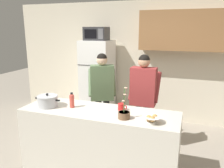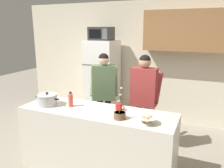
{
  "view_description": "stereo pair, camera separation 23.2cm",
  "coord_description": "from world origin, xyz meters",
  "px_view_note": "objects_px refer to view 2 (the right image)",
  "views": [
    {
      "loc": [
        1.15,
        -2.7,
        2.01
      ],
      "look_at": [
        0.0,
        0.55,
        1.17
      ],
      "focal_mm": 36.36,
      "sensor_mm": 36.0,
      "label": 1
    },
    {
      "loc": [
        1.36,
        -2.61,
        2.01
      ],
      "look_at": [
        0.0,
        0.55,
        1.17
      ],
      "focal_mm": 36.36,
      "sensor_mm": 36.0,
      "label": 2
    }
  ],
  "objects_px": {
    "bread_bowl": "(147,120)",
    "bottle_near_edge": "(71,99)",
    "coffee_mug": "(119,107)",
    "potted_orchid": "(120,114)",
    "refrigerator": "(102,80)",
    "person_by_sink": "(144,92)",
    "cooking_pot": "(47,100)",
    "microwave": "(101,34)",
    "person_near_pot": "(104,88)"
  },
  "relations": [
    {
      "from": "person_near_pot",
      "to": "bottle_near_edge",
      "type": "distance_m",
      "value": 0.91
    },
    {
      "from": "coffee_mug",
      "to": "bottle_near_edge",
      "type": "bearing_deg",
      "value": -169.63
    },
    {
      "from": "coffee_mug",
      "to": "potted_orchid",
      "type": "bearing_deg",
      "value": -66.4
    },
    {
      "from": "person_near_pot",
      "to": "potted_orchid",
      "type": "bearing_deg",
      "value": -55.79
    },
    {
      "from": "bread_bowl",
      "to": "bottle_near_edge",
      "type": "height_order",
      "value": "bottle_near_edge"
    },
    {
      "from": "microwave",
      "to": "bottle_near_edge",
      "type": "distance_m",
      "value": 2.07
    },
    {
      "from": "person_near_pot",
      "to": "coffee_mug",
      "type": "bearing_deg",
      "value": -52.54
    },
    {
      "from": "bottle_near_edge",
      "to": "person_near_pot",
      "type": "bearing_deg",
      "value": 83.7
    },
    {
      "from": "coffee_mug",
      "to": "potted_orchid",
      "type": "distance_m",
      "value": 0.3
    },
    {
      "from": "potted_orchid",
      "to": "person_by_sink",
      "type": "bearing_deg",
      "value": 88.02
    },
    {
      "from": "coffee_mug",
      "to": "potted_orchid",
      "type": "height_order",
      "value": "potted_orchid"
    },
    {
      "from": "microwave",
      "to": "cooking_pot",
      "type": "bearing_deg",
      "value": -88.71
    },
    {
      "from": "cooking_pot",
      "to": "potted_orchid",
      "type": "height_order",
      "value": "potted_orchid"
    },
    {
      "from": "microwave",
      "to": "person_near_pot",
      "type": "xyz_separation_m",
      "value": [
        0.49,
        -0.92,
        -0.91
      ]
    },
    {
      "from": "bread_bowl",
      "to": "cooking_pot",
      "type": "bearing_deg",
      "value": 176.85
    },
    {
      "from": "person_near_pot",
      "to": "coffee_mug",
      "type": "xyz_separation_m",
      "value": [
        0.6,
        -0.78,
        -0.03
      ]
    },
    {
      "from": "refrigerator",
      "to": "bread_bowl",
      "type": "distance_m",
      "value": 2.55
    },
    {
      "from": "bread_bowl",
      "to": "coffee_mug",
      "type": "bearing_deg",
      "value": 148.06
    },
    {
      "from": "cooking_pot",
      "to": "microwave",
      "type": "bearing_deg",
      "value": 91.29
    },
    {
      "from": "cooking_pot",
      "to": "bottle_near_edge",
      "type": "relative_size",
      "value": 1.84
    },
    {
      "from": "coffee_mug",
      "to": "bottle_near_edge",
      "type": "relative_size",
      "value": 0.6
    },
    {
      "from": "bread_bowl",
      "to": "bottle_near_edge",
      "type": "bearing_deg",
      "value": 171.88
    },
    {
      "from": "microwave",
      "to": "person_by_sink",
      "type": "height_order",
      "value": "microwave"
    },
    {
      "from": "person_by_sink",
      "to": "coffee_mug",
      "type": "relative_size",
      "value": 12.37
    },
    {
      "from": "refrigerator",
      "to": "bottle_near_edge",
      "type": "xyz_separation_m",
      "value": [
        0.39,
        -1.85,
        0.14
      ]
    },
    {
      "from": "microwave",
      "to": "person_near_pot",
      "type": "height_order",
      "value": "microwave"
    },
    {
      "from": "coffee_mug",
      "to": "potted_orchid",
      "type": "xyz_separation_m",
      "value": [
        0.12,
        -0.28,
        0.01
      ]
    },
    {
      "from": "cooking_pot",
      "to": "coffee_mug",
      "type": "bearing_deg",
      "value": 11.4
    },
    {
      "from": "bottle_near_edge",
      "to": "potted_orchid",
      "type": "xyz_separation_m",
      "value": [
        0.82,
        -0.15,
        -0.05
      ]
    },
    {
      "from": "coffee_mug",
      "to": "bread_bowl",
      "type": "relative_size",
      "value": 0.57
    },
    {
      "from": "bottle_near_edge",
      "to": "potted_orchid",
      "type": "distance_m",
      "value": 0.83
    },
    {
      "from": "person_by_sink",
      "to": "bottle_near_edge",
      "type": "xyz_separation_m",
      "value": [
        -0.85,
        -0.84,
        0.02
      ]
    },
    {
      "from": "person_near_pot",
      "to": "microwave",
      "type": "bearing_deg",
      "value": 117.98
    },
    {
      "from": "cooking_pot",
      "to": "person_by_sink",
      "type": "bearing_deg",
      "value": 37.59
    },
    {
      "from": "microwave",
      "to": "bottle_near_edge",
      "type": "relative_size",
      "value": 2.19
    },
    {
      "from": "person_by_sink",
      "to": "coffee_mug",
      "type": "distance_m",
      "value": 0.73
    },
    {
      "from": "person_near_pot",
      "to": "coffee_mug",
      "type": "distance_m",
      "value": 0.98
    },
    {
      "from": "microwave",
      "to": "person_near_pot",
      "type": "distance_m",
      "value": 1.39
    },
    {
      "from": "person_by_sink",
      "to": "coffee_mug",
      "type": "xyz_separation_m",
      "value": [
        -0.15,
        -0.71,
        -0.04
      ]
    },
    {
      "from": "bottle_near_edge",
      "to": "cooking_pot",
      "type": "bearing_deg",
      "value": -166.55
    },
    {
      "from": "person_near_pot",
      "to": "bread_bowl",
      "type": "xyz_separation_m",
      "value": [
        1.07,
        -1.07,
        -0.03
      ]
    },
    {
      "from": "coffee_mug",
      "to": "bottle_near_edge",
      "type": "distance_m",
      "value": 0.71
    },
    {
      "from": "refrigerator",
      "to": "microwave",
      "type": "relative_size",
      "value": 3.69
    },
    {
      "from": "person_by_sink",
      "to": "cooking_pot",
      "type": "xyz_separation_m",
      "value": [
        -1.2,
        -0.92,
        -0.01
      ]
    },
    {
      "from": "person_by_sink",
      "to": "bread_bowl",
      "type": "distance_m",
      "value": 1.05
    },
    {
      "from": "potted_orchid",
      "to": "microwave",
      "type": "bearing_deg",
      "value": 121.4
    },
    {
      "from": "person_near_pot",
      "to": "person_by_sink",
      "type": "relative_size",
      "value": 0.99
    },
    {
      "from": "refrigerator",
      "to": "coffee_mug",
      "type": "height_order",
      "value": "refrigerator"
    },
    {
      "from": "microwave",
      "to": "person_by_sink",
      "type": "relative_size",
      "value": 0.3
    },
    {
      "from": "bottle_near_edge",
      "to": "person_by_sink",
      "type": "bearing_deg",
      "value": 44.62
    }
  ]
}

